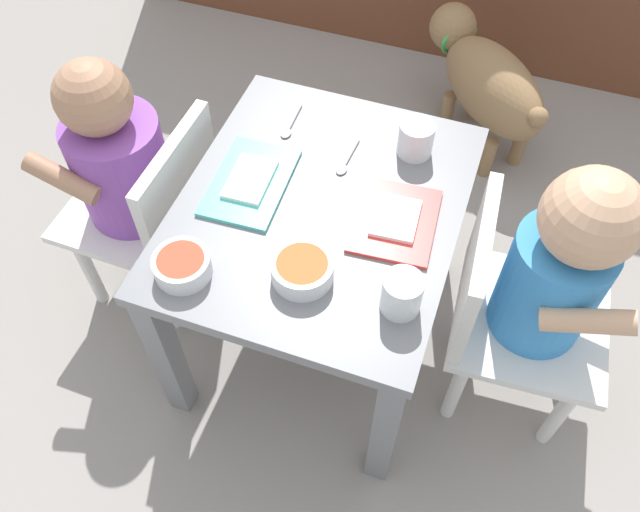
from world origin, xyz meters
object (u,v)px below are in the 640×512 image
seated_child_right (549,276)px  food_tray_left (250,181)px  seated_child_left (125,167)px  dog (486,79)px  cereal_bowl_left_side (182,265)px  spoon_by_left_tray (290,125)px  dining_table (320,233)px  food_tray_right (395,220)px  veggie_bowl_near (302,269)px  spoon_by_right_tray (347,161)px  water_cup_left (416,140)px  water_cup_right (401,295)px

seated_child_right → food_tray_left: bearing=180.0°
seated_child_left → dog: (0.61, 0.74, -0.18)m
cereal_bowl_left_side → spoon_by_left_tray: bearing=84.2°
dining_table → food_tray_right: food_tray_right is taller
dining_table → veggie_bowl_near: veggie_bowl_near is taller
cereal_bowl_left_side → spoon_by_right_tray: 0.37m
dog → cereal_bowl_left_side: cereal_bowl_left_side is taller
water_cup_left → seated_child_left: bearing=-161.5°
dining_table → spoon_by_left_tray: 0.23m
spoon_by_left_tray → spoon_by_right_tray: size_ratio=1.00×
dining_table → food_tray_right: 0.16m
dog → water_cup_left: 0.63m
water_cup_left → spoon_by_right_tray: water_cup_left is taller
dining_table → seated_child_left: bearing=179.2°
dining_table → cereal_bowl_left_side: cereal_bowl_left_side is taller
cereal_bowl_left_side → seated_child_right: bearing=20.9°
seated_child_left → spoon_by_left_tray: size_ratio=6.29×
dining_table → seated_child_left: size_ratio=0.94×
food_tray_right → dining_table: bearing=-177.7°
water_cup_left → spoon_by_right_tray: size_ratio=0.67×
seated_child_right → veggie_bowl_near: size_ratio=6.35×
dining_table → water_cup_right: bearing=-39.7°
seated_child_right → dog: size_ratio=1.59×
seated_child_left → spoon_by_left_tray: (0.28, 0.17, 0.05)m
food_tray_left → seated_child_right: bearing=-0.0°
spoon_by_right_tray → spoon_by_left_tray: bearing=157.4°
seated_child_right → dining_table: bearing=-179.3°
seated_child_right → food_tray_right: seated_child_right is taller
food_tray_right → water_cup_left: bearing=94.1°
water_cup_right → cereal_bowl_left_side: (-0.35, -0.06, -0.01)m
veggie_bowl_near → spoon_by_right_tray: 0.27m
dog → cereal_bowl_left_side: (-0.36, -0.96, 0.25)m
food_tray_right → veggie_bowl_near: 0.20m
spoon_by_right_tray → seated_child_right: bearing=-15.6°
dog → water_cup_right: (-0.01, -0.90, 0.27)m
seated_child_right → dog: (-0.21, 0.74, -0.20)m
seated_child_left → seated_child_right: size_ratio=0.97×
food_tray_right → cereal_bowl_left_side: (-0.30, -0.22, 0.01)m
food_tray_left → water_cup_right: bearing=-26.5°
food_tray_left → cereal_bowl_left_side: (-0.03, -0.22, 0.01)m
cereal_bowl_left_side → dining_table: bearing=52.8°
water_cup_right → spoon_by_left_tray: bearing=133.4°
cereal_bowl_left_side → spoon_by_left_tray: cereal_bowl_left_side is taller
veggie_bowl_near → cereal_bowl_left_side: bearing=-162.9°
dining_table → water_cup_left: size_ratio=8.79×
seated_child_left → cereal_bowl_left_side: size_ratio=6.66×
water_cup_right → spoon_by_left_tray: (-0.31, 0.33, -0.03)m
food_tray_left → spoon_by_right_tray: size_ratio=2.07×
food_tray_left → cereal_bowl_left_side: size_ratio=2.20×
spoon_by_left_tray → food_tray_left: bearing=-94.8°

